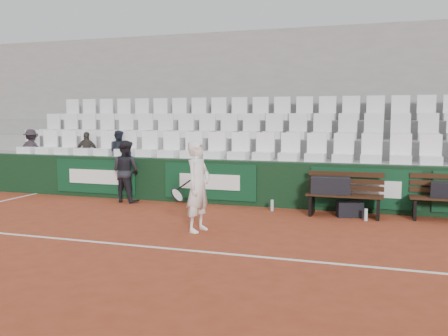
# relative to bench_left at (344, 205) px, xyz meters

# --- Properties ---
(ground) EXTENTS (80.00, 80.00, 0.00)m
(ground) POSITION_rel_bench_left_xyz_m (-2.85, -3.35, -0.23)
(ground) COLOR #993D22
(ground) RESTS_ON ground
(court_baseline) EXTENTS (18.00, 0.06, 0.01)m
(court_baseline) POSITION_rel_bench_left_xyz_m (-2.85, -3.35, -0.22)
(court_baseline) COLOR white
(court_baseline) RESTS_ON ground
(back_barrier) EXTENTS (18.00, 0.34, 1.00)m
(back_barrier) POSITION_rel_bench_left_xyz_m (-2.78, 0.64, 0.28)
(back_barrier) COLOR black
(back_barrier) RESTS_ON ground
(grandstand_tier_front) EXTENTS (18.00, 0.95, 1.00)m
(grandstand_tier_front) POSITION_rel_bench_left_xyz_m (-2.85, 1.27, 0.28)
(grandstand_tier_front) COLOR gray
(grandstand_tier_front) RESTS_ON ground
(grandstand_tier_mid) EXTENTS (18.00, 0.95, 1.45)m
(grandstand_tier_mid) POSITION_rel_bench_left_xyz_m (-2.85, 2.22, 0.50)
(grandstand_tier_mid) COLOR gray
(grandstand_tier_mid) RESTS_ON ground
(grandstand_tier_back) EXTENTS (18.00, 0.95, 1.90)m
(grandstand_tier_back) POSITION_rel_bench_left_xyz_m (-2.85, 3.17, 0.72)
(grandstand_tier_back) COLOR gray
(grandstand_tier_back) RESTS_ON ground
(grandstand_rear_wall) EXTENTS (18.00, 0.30, 4.40)m
(grandstand_rear_wall) POSITION_rel_bench_left_xyz_m (-2.85, 3.80, 1.98)
(grandstand_rear_wall) COLOR gray
(grandstand_rear_wall) RESTS_ON ground
(seat_row_front) EXTENTS (11.90, 0.44, 0.63)m
(seat_row_front) POSITION_rel_bench_left_xyz_m (-2.85, 1.10, 1.09)
(seat_row_front) COLOR white
(seat_row_front) RESTS_ON grandstand_tier_front
(seat_row_mid) EXTENTS (11.90, 0.44, 0.63)m
(seat_row_mid) POSITION_rel_bench_left_xyz_m (-2.85, 2.05, 1.54)
(seat_row_mid) COLOR silver
(seat_row_mid) RESTS_ON grandstand_tier_mid
(seat_row_back) EXTENTS (11.90, 0.44, 0.63)m
(seat_row_back) POSITION_rel_bench_left_xyz_m (-2.85, 3.00, 1.99)
(seat_row_back) COLOR silver
(seat_row_back) RESTS_ON grandstand_tier_back
(bench_left) EXTENTS (1.50, 0.56, 0.45)m
(bench_left) POSITION_rel_bench_left_xyz_m (0.00, 0.00, 0.00)
(bench_left) COLOR #331B0F
(bench_left) RESTS_ON ground
(sports_bag_left) EXTENTS (0.81, 0.42, 0.33)m
(sports_bag_left) POSITION_rel_bench_left_xyz_m (-0.28, -0.02, 0.39)
(sports_bag_left) COLOR black
(sports_bag_left) RESTS_ON bench_left
(sports_bag_ground) EXTENTS (0.56, 0.44, 0.30)m
(sports_bag_ground) POSITION_rel_bench_left_xyz_m (0.10, 0.01, -0.07)
(sports_bag_ground) COLOR black
(sports_bag_ground) RESTS_ON ground
(water_bottle_near) EXTENTS (0.07, 0.07, 0.24)m
(water_bottle_near) POSITION_rel_bench_left_xyz_m (-1.51, 0.12, -0.11)
(water_bottle_near) COLOR #B0C1C7
(water_bottle_near) RESTS_ON ground
(water_bottle_far) EXTENTS (0.07, 0.07, 0.23)m
(water_bottle_far) POSITION_rel_bench_left_xyz_m (0.43, -0.29, -0.11)
(water_bottle_far) COLOR silver
(water_bottle_far) RESTS_ON ground
(tennis_player) EXTENTS (0.73, 0.64, 1.59)m
(tennis_player) POSITION_rel_bench_left_xyz_m (-2.32, -2.12, 0.57)
(tennis_player) COLOR white
(tennis_player) RESTS_ON ground
(ball_kid) EXTENTS (0.79, 0.66, 1.45)m
(ball_kid) POSITION_rel_bench_left_xyz_m (-5.02, 0.15, 0.50)
(ball_kid) COLOR black
(ball_kid) RESTS_ON ground
(spectator_a) EXTENTS (0.80, 0.59, 1.10)m
(spectator_a) POSITION_rel_bench_left_xyz_m (-8.49, 1.15, 1.32)
(spectator_a) COLOR #271F25
(spectator_a) RESTS_ON grandstand_tier_front
(spectator_b) EXTENTS (0.65, 0.38, 1.05)m
(spectator_b) POSITION_rel_bench_left_xyz_m (-6.72, 1.15, 1.30)
(spectator_b) COLOR #36302B
(spectator_b) RESTS_ON grandstand_tier_front
(spectator_c) EXTENTS (0.63, 0.55, 1.10)m
(spectator_c) POSITION_rel_bench_left_xyz_m (-5.77, 1.15, 1.32)
(spectator_c) COLOR #202630
(spectator_c) RESTS_ON grandstand_tier_front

